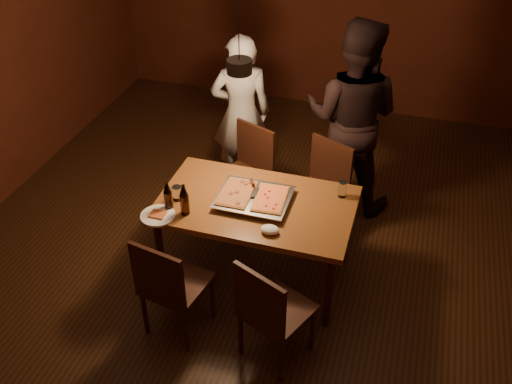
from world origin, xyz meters
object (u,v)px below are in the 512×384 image
(chair_far_right, at_px, (323,181))
(pendant_lamp, at_px, (239,65))
(chair_far_left, at_px, (248,164))
(plate_slice, at_px, (158,216))
(dining_table, at_px, (256,210))
(chair_near_left, at_px, (168,281))
(diner_dark, at_px, (352,117))
(beer_bottle_b, at_px, (184,199))
(pizza_tray, at_px, (254,199))
(chair_near_right, at_px, (269,306))
(beer_bottle_a, at_px, (168,196))
(diner_white, at_px, (241,113))

(chair_far_right, relative_size, pendant_lamp, 0.51)
(chair_far_left, distance_m, plate_slice, 1.24)
(dining_table, bearing_deg, chair_far_right, 62.02)
(chair_near_left, height_order, diner_dark, diner_dark)
(plate_slice, relative_size, pendant_lamp, 0.24)
(chair_far_right, bearing_deg, beer_bottle_b, 74.29)
(chair_far_left, distance_m, chair_near_left, 1.57)
(dining_table, xyz_separation_m, pizza_tray, (-0.02, 0.01, 0.10))
(dining_table, relative_size, beer_bottle_b, 5.82)
(chair_near_left, distance_m, plate_slice, 0.52)
(chair_near_right, distance_m, diner_dark, 2.11)
(diner_dark, relative_size, pendant_lamp, 1.66)
(chair_far_left, height_order, pizza_tray, chair_far_left)
(chair_far_right, distance_m, pizza_tray, 0.86)
(chair_near_right, bearing_deg, beer_bottle_a, 174.28)
(plate_slice, bearing_deg, dining_table, 30.24)
(chair_near_right, xyz_separation_m, beer_bottle_b, (-0.80, 0.52, 0.34))
(dining_table, xyz_separation_m, beer_bottle_a, (-0.60, -0.26, 0.19))
(pizza_tray, height_order, pendant_lamp, pendant_lamp)
(pizza_tray, bearing_deg, chair_near_right, -70.90)
(chair_near_left, height_order, pendant_lamp, pendant_lamp)
(pizza_tray, relative_size, plate_slice, 2.11)
(chair_far_right, distance_m, diner_dark, 0.66)
(chair_near_left, xyz_separation_m, beer_bottle_b, (-0.06, 0.49, 0.34))
(beer_bottle_a, xyz_separation_m, diner_dark, (1.12, 1.53, 0.04))
(beer_bottle_a, distance_m, diner_white, 1.54)
(pizza_tray, bearing_deg, chair_near_left, -120.87)
(dining_table, bearing_deg, beer_bottle_a, -156.39)
(chair_far_right, distance_m, chair_near_right, 1.53)
(beer_bottle_a, xyz_separation_m, pendant_lamp, (0.42, 0.48, 0.89))
(chair_far_left, height_order, beer_bottle_b, beer_bottle_b)
(chair_far_right, height_order, beer_bottle_b, beer_bottle_b)
(chair_far_right, xyz_separation_m, beer_bottle_a, (-0.99, -1.00, 0.33))
(chair_far_right, bearing_deg, plate_slice, 71.43)
(chair_near_left, relative_size, pizza_tray, 0.89)
(chair_far_right, distance_m, pendant_lamp, 1.45)
(chair_near_left, xyz_separation_m, pendant_lamp, (0.22, 0.99, 1.22))
(chair_near_left, bearing_deg, diner_white, 104.60)
(chair_far_left, xyz_separation_m, diner_dark, (0.83, 0.47, 0.37))
(dining_table, height_order, chair_far_right, chair_far_right)
(chair_near_left, height_order, plate_slice, chair_near_left)
(chair_near_left, distance_m, diner_white, 2.06)
(dining_table, height_order, plate_slice, plate_slice)
(chair_near_right, bearing_deg, plate_slice, -179.34)
(diner_white, relative_size, diner_dark, 0.86)
(plate_slice, bearing_deg, pendant_lamp, 52.02)
(pizza_tray, bearing_deg, dining_table, -29.85)
(pendant_lamp, bearing_deg, chair_far_left, 102.48)
(chair_near_right, xyz_separation_m, diner_white, (-0.87, 2.07, 0.25))
(chair_near_left, bearing_deg, plate_slice, 132.19)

